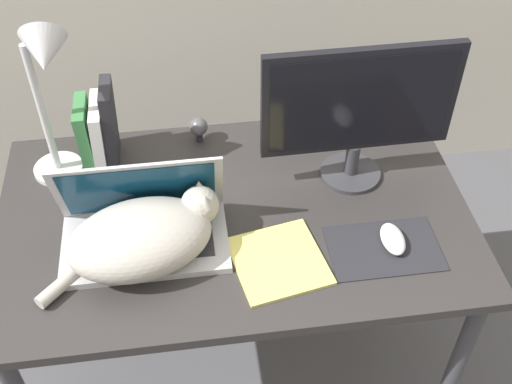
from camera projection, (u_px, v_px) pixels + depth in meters
desk at (235, 234)px, 1.68m from camera, size 1.19×0.73×0.73m
laptop at (144, 227)px, 1.53m from camera, size 0.40×0.23×0.23m
cat at (144, 237)px, 1.46m from camera, size 0.43×0.29×0.15m
external_monitor at (359, 109)px, 1.57m from camera, size 0.49×0.16×0.39m
mousepad at (384, 248)px, 1.53m from camera, size 0.27×0.17×0.00m
computer_mouse at (393, 239)px, 1.53m from camera, size 0.06×0.10×0.03m
book_row at (99, 130)px, 1.70m from camera, size 0.10×0.15×0.24m
desk_lamp at (46, 80)px, 1.50m from camera, size 0.17×0.17×0.46m
notepad at (278, 261)px, 1.50m from camera, size 0.24×0.25×0.01m
webcam at (199, 127)px, 1.79m from camera, size 0.05×0.05×0.08m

